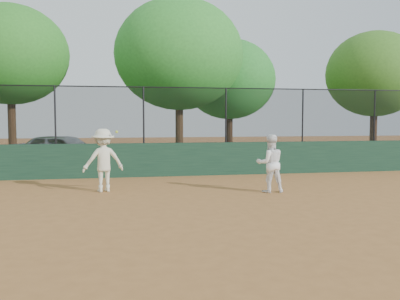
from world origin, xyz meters
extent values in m
plane|color=#9E6433|center=(0.00, 0.00, 0.00)|extent=(80.00, 80.00, 0.00)
cube|color=#1B3D29|center=(0.00, 6.00, 0.60)|extent=(26.00, 0.20, 1.20)
cube|color=#2D4916|center=(0.00, 12.00, 0.00)|extent=(36.00, 12.00, 0.01)
imported|color=#A0A5AA|center=(-3.51, 8.67, 0.74)|extent=(4.68, 3.27, 1.48)
imported|color=white|center=(2.76, 1.96, 0.81)|extent=(0.82, 0.65, 1.62)
imported|color=beige|center=(-1.84, 2.96, 0.89)|extent=(1.28, 0.93, 1.78)
sphere|color=#B3D62F|center=(-1.46, 2.63, 1.70)|extent=(0.07, 0.07, 0.07)
cube|color=black|center=(0.00, 6.00, 2.20)|extent=(26.00, 0.02, 2.00)
cylinder|color=black|center=(0.00, 6.00, 3.18)|extent=(26.00, 0.04, 0.04)
cylinder|color=black|center=(-3.50, 6.00, 2.20)|extent=(0.06, 0.06, 2.00)
cylinder|color=black|center=(-0.50, 6.00, 2.20)|extent=(0.06, 0.06, 2.00)
cylinder|color=black|center=(2.50, 6.00, 2.20)|extent=(0.06, 0.06, 2.00)
cylinder|color=black|center=(5.50, 6.00, 2.20)|extent=(0.06, 0.06, 2.00)
cylinder|color=black|center=(8.50, 6.00, 2.20)|extent=(0.06, 0.06, 2.00)
cylinder|color=#452B18|center=(-6.17, 12.02, 1.48)|extent=(0.36, 0.36, 2.96)
ellipsoid|color=#276C1F|center=(-6.17, 12.02, 5.00)|extent=(5.30, 4.82, 4.58)
cylinder|color=#482F19|center=(1.42, 10.48, 1.36)|extent=(0.36, 0.36, 2.73)
ellipsoid|color=#297725|center=(1.42, 10.48, 5.00)|extent=(5.88, 5.35, 5.08)
cylinder|color=#372012|center=(4.44, 12.90, 1.13)|extent=(0.36, 0.36, 2.26)
ellipsoid|color=#236E25|center=(4.44, 12.90, 4.14)|extent=(4.86, 4.41, 4.19)
cylinder|color=#402716|center=(11.23, 10.39, 1.20)|extent=(0.36, 0.36, 2.40)
ellipsoid|color=#33611B|center=(11.23, 10.39, 4.29)|extent=(4.88, 4.44, 4.22)
camera|label=1|loc=(-1.53, -9.87, 2.06)|focal=40.00mm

